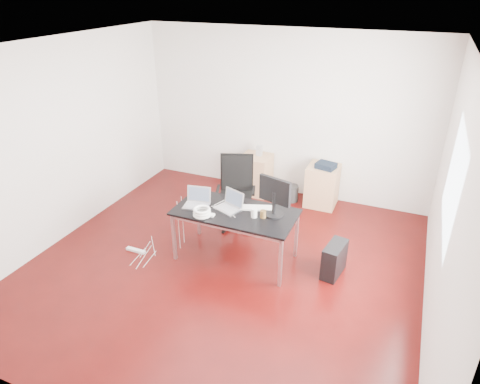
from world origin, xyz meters
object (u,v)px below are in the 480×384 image
at_px(filing_cabinet_left, 256,174).
at_px(desk, 235,215).
at_px(filing_cabinet_right, 322,186).
at_px(office_chair, 236,188).
at_px(pc_tower, 334,259).

bearing_deg(filing_cabinet_left, desk, -76.69).
relative_size(desk, filing_cabinet_right, 2.29).
xyz_separation_m(filing_cabinet_left, filing_cabinet_right, (1.19, 0.00, 0.00)).
bearing_deg(filing_cabinet_right, desk, -109.74).
distance_m(office_chair, filing_cabinet_left, 1.17).
xyz_separation_m(desk, office_chair, (-0.36, 0.86, -0.07)).
height_order(desk, pc_tower, desk).
height_order(filing_cabinet_left, filing_cabinet_right, same).
relative_size(desk, office_chair, 1.48).
bearing_deg(filing_cabinet_left, pc_tower, -45.79).
xyz_separation_m(office_chair, pc_tower, (1.68, -0.70, -0.39)).
distance_m(office_chair, filing_cabinet_right, 1.59).
distance_m(desk, filing_cabinet_left, 2.08).
xyz_separation_m(filing_cabinet_left, pc_tower, (1.79, -1.84, -0.13)).
relative_size(office_chair, filing_cabinet_right, 1.54).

